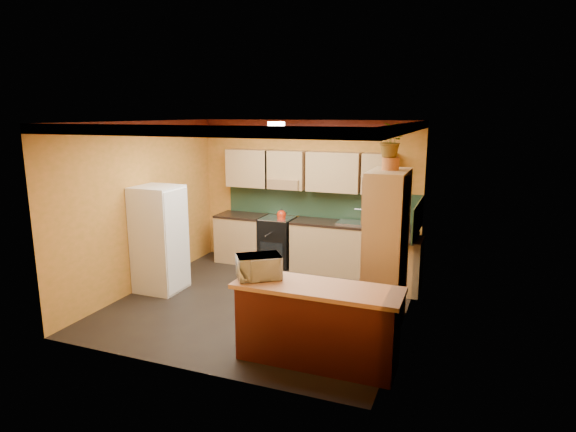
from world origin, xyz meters
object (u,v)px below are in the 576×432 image
(stove, at_px, (278,242))
(pantry, at_px, (386,249))
(breakfast_bar, at_px, (317,327))
(fridge, at_px, (159,239))
(microwave, at_px, (259,267))
(base_cabinets_back, at_px, (309,246))

(stove, height_order, pantry, pantry)
(pantry, height_order, breakfast_bar, pantry)
(pantry, bearing_deg, fridge, -179.93)
(fridge, distance_m, microwave, 2.72)
(stove, bearing_deg, breakfast_bar, -60.65)
(base_cabinets_back, xyz_separation_m, breakfast_bar, (1.18, -3.21, 0.00))
(microwave, bearing_deg, pantry, 11.51)
(fridge, height_order, pantry, pantry)
(stove, distance_m, microwave, 3.45)
(microwave, bearing_deg, breakfast_bar, -35.55)
(fridge, xyz_separation_m, pantry, (3.60, 0.00, 0.20))
(stove, xyz_separation_m, microwave, (1.09, -3.21, 0.61))
(stove, relative_size, pantry, 0.43)
(base_cabinets_back, relative_size, breakfast_bar, 2.03)
(breakfast_bar, height_order, microwave, microwave)
(base_cabinets_back, xyz_separation_m, microwave, (0.46, -3.21, 0.63))
(stove, bearing_deg, fridge, -124.01)
(base_cabinets_back, height_order, microwave, microwave)
(base_cabinets_back, distance_m, fridge, 2.70)
(base_cabinets_back, distance_m, pantry, 2.61)
(base_cabinets_back, relative_size, stove, 4.01)
(fridge, xyz_separation_m, microwave, (2.36, -1.33, 0.22))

